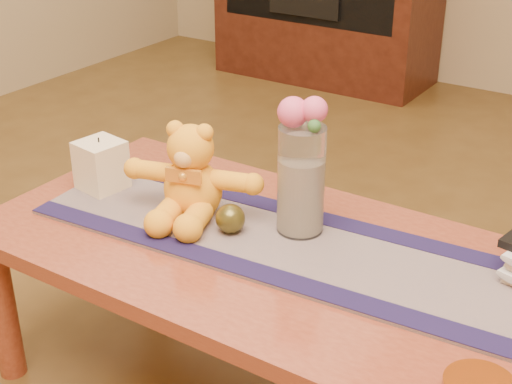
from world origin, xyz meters
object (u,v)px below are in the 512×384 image
Objects in this scene: pillar_candle at (101,165)px; bronze_ball at (230,219)px; teddy_bear at (192,171)px; glass_vase at (301,180)px.

pillar_candle is 0.42m from bronze_ball.
teddy_bear is at bearing 166.96° from bronze_ball.
teddy_bear is 0.16m from bronze_ball.
teddy_bear is at bearing -165.55° from glass_vase.
teddy_bear is 2.57× the size of pillar_candle.
bronze_ball is (0.42, -0.01, -0.03)m from pillar_candle.
pillar_candle is at bearing 178.40° from bronze_ball.
bronze_ball is (0.13, -0.03, -0.08)m from teddy_bear.
teddy_bear reaches higher than pillar_candle.
teddy_bear is at bearing 3.77° from pillar_candle.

